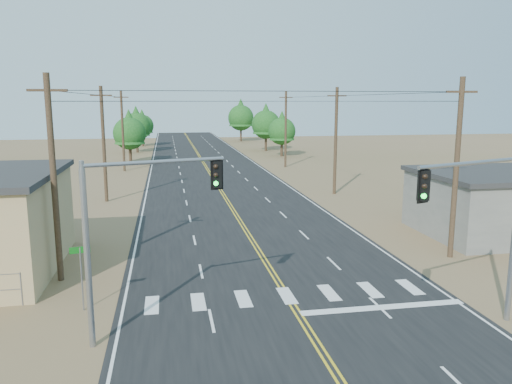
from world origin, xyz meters
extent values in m
cube|color=black|center=(0.00, 30.00, 0.01)|extent=(15.00, 200.00, 0.02)
cylinder|color=gray|center=(-11.50, 9.00, 0.75)|extent=(0.06, 0.06, 1.50)
cylinder|color=#4C3826|center=(-10.50, 12.00, 5.00)|extent=(0.30, 0.30, 10.00)
cube|color=#4C3826|center=(-10.50, 12.00, 9.20)|extent=(1.80, 0.12, 0.12)
cylinder|color=#4C3826|center=(-10.50, 32.00, 5.00)|extent=(0.30, 0.30, 10.00)
cube|color=#4C3826|center=(-10.50, 32.00, 9.20)|extent=(1.80, 0.12, 0.12)
cylinder|color=#4C3826|center=(-10.50, 52.00, 5.00)|extent=(0.30, 0.30, 10.00)
cube|color=#4C3826|center=(-10.50, 52.00, 9.20)|extent=(1.80, 0.12, 0.12)
cylinder|color=#4C3826|center=(10.50, 12.00, 5.00)|extent=(0.30, 0.30, 10.00)
cube|color=#4C3826|center=(10.50, 12.00, 9.20)|extent=(1.80, 0.12, 0.12)
cylinder|color=#4C3826|center=(10.50, 32.00, 5.00)|extent=(0.30, 0.30, 10.00)
cube|color=#4C3826|center=(10.50, 32.00, 9.20)|extent=(1.80, 0.12, 0.12)
cylinder|color=#4C3826|center=(10.50, 52.00, 5.00)|extent=(0.30, 0.30, 10.00)
cube|color=#4C3826|center=(10.50, 52.00, 9.20)|extent=(1.80, 0.12, 0.12)
cylinder|color=gray|center=(-8.00, 4.65, 3.23)|extent=(0.22, 0.22, 6.46)
cylinder|color=gray|center=(-8.00, 4.65, 6.46)|extent=(0.17, 0.17, 0.55)
cylinder|color=gray|center=(-5.52, 5.37, 6.55)|extent=(5.00, 1.57, 0.15)
cube|color=black|center=(-3.31, 6.01, 5.95)|extent=(0.39, 0.36, 1.01)
sphere|color=black|center=(-3.35, 5.85, 6.27)|extent=(0.18, 0.18, 0.18)
sphere|color=black|center=(-3.35, 5.85, 5.95)|extent=(0.18, 0.18, 0.18)
sphere|color=#0CE533|center=(-3.35, 5.85, 5.63)|extent=(0.18, 0.18, 0.18)
cylinder|color=gray|center=(5.53, 3.04, 6.56)|extent=(5.31, 2.06, 0.15)
cube|color=black|center=(3.16, 2.17, 5.96)|extent=(0.40, 0.37, 1.02)
sphere|color=black|center=(3.10, 2.02, 6.29)|extent=(0.18, 0.18, 0.18)
sphere|color=black|center=(3.10, 2.02, 5.96)|extent=(0.18, 0.18, 0.18)
sphere|color=#0CE533|center=(3.10, 2.02, 5.64)|extent=(0.18, 0.18, 0.18)
cylinder|color=gray|center=(-8.82, 8.00, 1.38)|extent=(0.07, 0.07, 2.76)
cube|color=#0D5F14|center=(-8.82, 8.00, 2.65)|extent=(0.82, 0.20, 0.28)
cylinder|color=#3F2D1E|center=(-10.26, 60.19, 1.38)|extent=(0.42, 0.42, 2.76)
cone|color=#164F18|center=(-10.26, 60.19, 5.21)|extent=(4.29, 4.29, 4.90)
sphere|color=#164F18|center=(-10.26, 60.19, 4.21)|extent=(4.60, 4.60, 4.60)
cylinder|color=#3F2D1E|center=(-10.12, 75.54, 1.44)|extent=(0.42, 0.42, 2.88)
cone|color=#164F18|center=(-10.12, 75.54, 5.45)|extent=(4.49, 4.49, 5.13)
sphere|color=#164F18|center=(-10.12, 75.54, 4.40)|extent=(4.81, 4.81, 4.81)
cylinder|color=#3F2D1E|center=(-9.68, 88.02, 1.30)|extent=(0.43, 0.43, 2.61)
cone|color=#164F18|center=(-9.68, 88.02, 4.92)|extent=(4.05, 4.05, 4.63)
sphere|color=#164F18|center=(-9.68, 88.02, 3.98)|extent=(4.34, 4.34, 4.34)
cylinder|color=#3F2D1E|center=(13.05, 65.14, 1.31)|extent=(0.41, 0.41, 2.61)
cone|color=#164F18|center=(13.05, 65.14, 4.94)|extent=(4.07, 4.07, 4.65)
sphere|color=#164F18|center=(13.05, 65.14, 3.99)|extent=(4.36, 4.36, 4.36)
cylinder|color=#3F2D1E|center=(12.32, 74.45, 1.52)|extent=(0.43, 0.43, 3.04)
cone|color=#164F18|center=(12.32, 74.45, 5.74)|extent=(4.73, 4.73, 5.40)
sphere|color=#164F18|center=(12.32, 74.45, 4.64)|extent=(5.07, 5.07, 5.07)
cylinder|color=#3F2D1E|center=(11.11, 96.49, 1.68)|extent=(0.42, 0.42, 3.36)
cone|color=#164F18|center=(11.11, 96.49, 6.35)|extent=(5.23, 5.23, 5.98)
sphere|color=#164F18|center=(11.11, 96.49, 5.14)|extent=(5.60, 5.60, 5.60)
camera|label=1|loc=(-5.16, -12.80, 8.70)|focal=35.00mm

